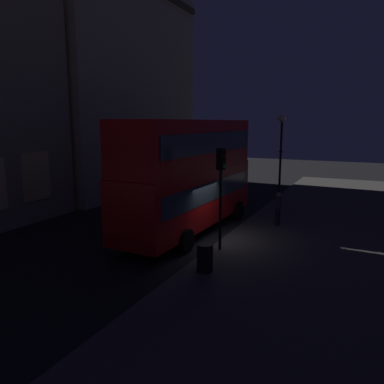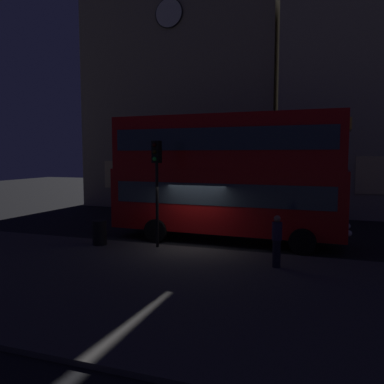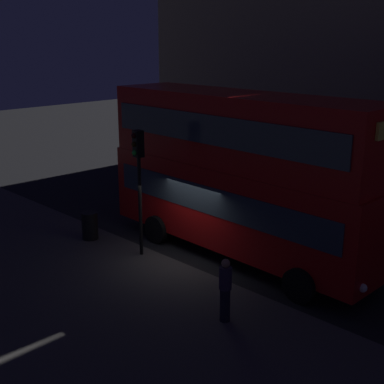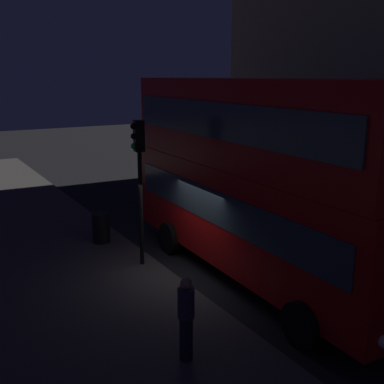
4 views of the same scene
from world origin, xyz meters
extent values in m
plane|color=black|center=(0.00, 0.00, 0.00)|extent=(80.00, 80.00, 0.00)
cube|color=#423F3D|center=(0.00, -4.96, 0.06)|extent=(44.00, 8.68, 0.12)
cube|color=tan|center=(-5.02, 13.56, 9.74)|extent=(13.77, 8.13, 19.48)
cube|color=#E5C67F|center=(-9.15, 9.46, 2.37)|extent=(1.76, 0.06, 1.92)
cube|color=#F2D18C|center=(-6.40, 9.46, 2.38)|extent=(1.76, 0.06, 2.44)
cube|color=#F9E09E|center=(-3.64, 9.46, 2.38)|extent=(1.76, 0.06, 2.53)
cube|color=#E5C67F|center=(-0.89, 9.46, 2.47)|extent=(1.76, 0.06, 2.55)
cylinder|color=silver|center=(-4.97, 9.41, 12.96)|extent=(1.81, 0.12, 1.81)
torus|color=black|center=(-4.97, 9.41, 12.96)|extent=(1.93, 0.12, 1.93)
cube|color=#F9E09E|center=(4.95, 9.00, 2.31)|extent=(1.57, 0.06, 2.15)
cube|color=#F2D18C|center=(7.41, 9.00, 2.60)|extent=(1.57, 0.06, 2.14)
cube|color=#B20F0F|center=(0.91, 1.33, 1.82)|extent=(9.96, 2.74, 2.64)
cube|color=#B20F0F|center=(0.91, 1.33, 4.27)|extent=(9.76, 2.69, 2.26)
cube|color=#2D3842|center=(0.91, 1.33, 2.15)|extent=(9.17, 2.78, 0.90)
cube|color=#2D3842|center=(0.91, 1.33, 4.38)|extent=(9.17, 2.78, 0.90)
cube|color=#F2D84C|center=(5.80, 1.18, 4.89)|extent=(0.12, 1.47, 0.44)
sphere|color=white|center=(5.90, 1.97, 0.85)|extent=(0.24, 0.24, 0.24)
sphere|color=white|center=(5.85, 0.38, 0.85)|extent=(0.24, 0.24, 0.24)
cylinder|color=black|center=(4.31, 2.49, 0.50)|extent=(1.01, 0.27, 1.00)
cylinder|color=black|center=(4.23, -0.05, 0.50)|extent=(1.01, 0.27, 1.00)
cylinder|color=black|center=(-1.77, 2.68, 0.50)|extent=(1.01, 0.27, 1.00)
cylinder|color=black|center=(-1.85, 0.14, 0.50)|extent=(1.01, 0.27, 1.00)
cylinder|color=black|center=(-1.22, -1.08, 1.78)|extent=(0.12, 0.12, 3.31)
cube|color=black|center=(-1.22, -1.08, 3.86)|extent=(0.36, 0.31, 0.85)
sphere|color=black|center=(-1.25, -1.23, 4.13)|extent=(0.17, 0.17, 0.17)
sphere|color=black|center=(-1.25, -1.23, 3.86)|extent=(0.17, 0.17, 0.17)
sphere|color=green|center=(-1.25, -1.23, 3.59)|extent=(0.17, 0.17, 0.17)
cylinder|color=black|center=(3.54, -2.36, 0.57)|extent=(0.26, 0.26, 0.89)
cylinder|color=#2D2338|center=(3.54, -2.36, 1.30)|extent=(0.33, 0.33, 0.58)
sphere|color=#8C664C|center=(3.54, -2.36, 1.70)|extent=(0.22, 0.22, 0.22)
cylinder|color=black|center=(-3.61, -1.46, 0.61)|extent=(0.57, 0.57, 0.99)
camera|label=1|loc=(-15.15, -6.47, 5.28)|focal=35.32mm
camera|label=2|loc=(4.90, -14.77, 3.73)|focal=36.05mm
camera|label=3|loc=(11.13, -11.31, 6.99)|focal=48.40mm
camera|label=4|loc=(10.54, -6.39, 5.47)|focal=44.00mm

